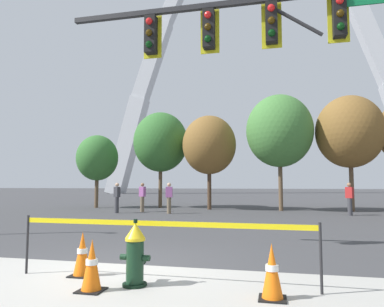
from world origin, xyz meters
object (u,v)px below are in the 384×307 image
traffic_cone_by_hydrant (272,272)px  pedestrian_walking_left (169,198)px  traffic_cone_mid_sidewalk (82,254)px  pedestrian_near_trees (117,197)px  fire_hydrant (135,254)px  traffic_signal_gantry (292,50)px  traffic_cone_curb_edge (92,266)px  monument_arch (255,58)px  pedestrian_standing_center (350,199)px  pedestrian_walking_right (142,197)px

traffic_cone_by_hydrant → pedestrian_walking_left: bearing=112.3°
traffic_cone_mid_sidewalk → pedestrian_near_trees: pedestrian_near_trees is taller
traffic_cone_by_hydrant → traffic_cone_mid_sidewalk: size_ratio=1.00×
fire_hydrant → traffic_signal_gantry: traffic_signal_gantry is taller
traffic_cone_curb_edge → monument_arch: bearing=90.3°
pedestrian_standing_center → traffic_cone_curb_edge: bearing=-113.1°
traffic_cone_by_hydrant → pedestrian_walking_right: 15.56m
fire_hydrant → traffic_cone_curb_edge: (-0.50, -0.39, -0.11)m
fire_hydrant → traffic_cone_mid_sidewalk: (-1.07, 0.34, -0.11)m
traffic_cone_mid_sidewalk → fire_hydrant: bearing=-17.6°
fire_hydrant → pedestrian_near_trees: 14.02m
pedestrian_walking_left → traffic_cone_mid_sidewalk: bearing=-79.7°
monument_arch → pedestrian_walking_left: size_ratio=30.99×
pedestrian_walking_left → pedestrian_walking_right: 1.94m
fire_hydrant → traffic_cone_by_hydrant: (2.00, -0.18, -0.11)m
pedestrian_walking_right → traffic_cone_by_hydrant: bearing=-62.7°
pedestrian_standing_center → pedestrian_near_trees: 11.76m
pedestrian_walking_right → traffic_cone_curb_edge: bearing=-71.7°
pedestrian_near_trees → pedestrian_walking_right: bearing=45.7°
monument_arch → pedestrian_standing_center: size_ratio=30.99×
pedestrian_walking_left → monument_arch: bearing=86.1°
traffic_cone_by_hydrant → pedestrian_standing_center: size_ratio=0.46×
pedestrian_walking_right → pedestrian_walking_left: bearing=-23.8°
traffic_cone_mid_sidewalk → traffic_cone_by_hydrant: bearing=-9.6°
traffic_cone_by_hydrant → pedestrian_near_trees: 15.16m
traffic_cone_curb_edge → pedestrian_standing_center: size_ratio=0.46×
pedestrian_walking_left → pedestrian_standing_center: (8.90, 0.90, 0.00)m
traffic_cone_mid_sidewalk → traffic_cone_curb_edge: same height
traffic_signal_gantry → traffic_cone_by_hydrant: bearing=-99.2°
traffic_cone_mid_sidewalk → pedestrian_standing_center: pedestrian_standing_center is taller
traffic_cone_curb_edge → monument_arch: (-0.29, 50.94, 20.84)m
fire_hydrant → pedestrian_standing_center: 14.85m
traffic_signal_gantry → pedestrian_standing_center: size_ratio=4.92×
monument_arch → pedestrian_standing_center: monument_arch is taller
traffic_cone_by_hydrant → monument_arch: (-2.78, 50.73, 20.84)m
pedestrian_near_trees → pedestrian_standing_center: bearing=5.7°
fire_hydrant → pedestrian_walking_right: 14.58m
traffic_cone_mid_sidewalk → monument_arch: bearing=89.7°
traffic_signal_gantry → pedestrian_near_trees: 13.61m
traffic_cone_mid_sidewalk → traffic_signal_gantry: bearing=33.6°
traffic_cone_curb_edge → pedestrian_walking_left: bearing=102.2°
traffic_cone_curb_edge → traffic_signal_gantry: (2.96, 3.08, 4.05)m
traffic_cone_curb_edge → traffic_signal_gantry: bearing=46.1°
pedestrian_walking_right → pedestrian_near_trees: size_ratio=1.00×
monument_arch → pedestrian_near_trees: 43.41m
traffic_cone_curb_edge → pedestrian_standing_center: (6.05, 14.16, 0.46)m
traffic_cone_by_hydrant → pedestrian_near_trees: pedestrian_near_trees is taller
traffic_cone_curb_edge → pedestrian_near_trees: 14.17m
traffic_signal_gantry → pedestrian_walking_left: (-5.82, 10.18, -3.59)m
pedestrian_walking_left → pedestrian_walking_right: (-1.77, 0.78, 0.00)m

